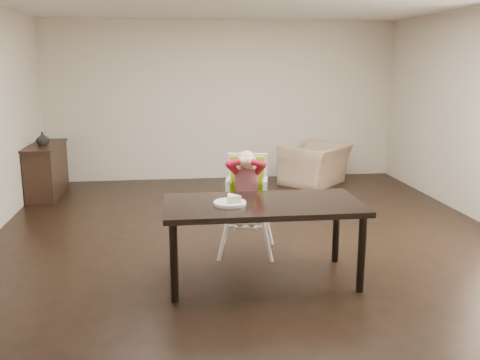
# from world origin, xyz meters

# --- Properties ---
(ground) EXTENTS (7.00, 7.00, 0.00)m
(ground) POSITION_xyz_m (0.00, 0.00, 0.00)
(ground) COLOR black
(ground) RESTS_ON ground
(room_walls) EXTENTS (6.02, 7.02, 2.71)m
(room_walls) POSITION_xyz_m (0.00, 0.00, 1.86)
(room_walls) COLOR beige
(room_walls) RESTS_ON ground
(dining_table) EXTENTS (1.80, 0.90, 0.75)m
(dining_table) POSITION_xyz_m (-0.07, -1.06, 0.67)
(dining_table) COLOR black
(dining_table) RESTS_ON ground
(high_chair) EXTENTS (0.54, 0.54, 1.11)m
(high_chair) POSITION_xyz_m (-0.11, -0.28, 0.78)
(high_chair) COLOR white
(high_chair) RESTS_ON ground
(plate) EXTENTS (0.33, 0.33, 0.08)m
(plate) POSITION_xyz_m (-0.37, -1.09, 0.78)
(plate) COLOR white
(plate) RESTS_ON dining_table
(armchair) EXTENTS (1.18, 1.18, 0.89)m
(armchair) POSITION_xyz_m (1.47, 2.80, 0.44)
(armchair) COLOR tan
(armchair) RESTS_ON ground
(sideboard) EXTENTS (0.44, 1.26, 0.79)m
(sideboard) POSITION_xyz_m (-2.78, 2.57, 0.40)
(sideboard) COLOR black
(sideboard) RESTS_ON ground
(vase) EXTENTS (0.22, 0.23, 0.19)m
(vase) POSITION_xyz_m (-2.78, 2.46, 0.89)
(vase) COLOR #99999E
(vase) RESTS_ON sideboard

